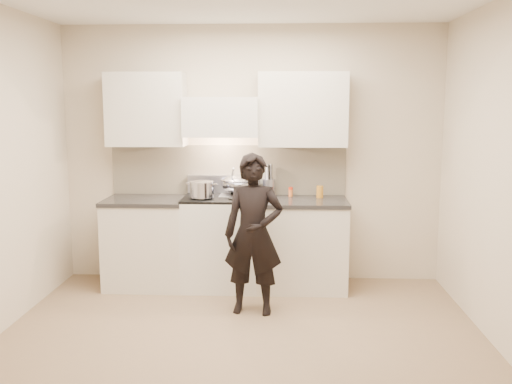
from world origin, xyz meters
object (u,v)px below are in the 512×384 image
(stove, at_px, (221,241))
(wok, at_px, (238,184))
(utensil_crock, at_px, (269,186))
(person, at_px, (254,234))
(counter_right, at_px, (302,244))

(stove, height_order, wok, wok)
(stove, height_order, utensil_crock, utensil_crock)
(person, bearing_deg, utensil_crock, 88.41)
(person, bearing_deg, stove, 121.71)
(stove, bearing_deg, counter_right, 0.00)
(utensil_crock, bearing_deg, stove, -155.33)
(stove, height_order, counter_right, stove)
(stove, bearing_deg, person, -63.39)
(stove, distance_m, utensil_crock, 0.77)
(stove, height_order, person, person)
(counter_right, xyz_separation_m, wok, (-0.66, 0.14, 0.60))
(counter_right, bearing_deg, utensil_crock, 147.14)
(counter_right, relative_size, utensil_crock, 2.73)
(stove, distance_m, person, 0.87)
(wok, relative_size, person, 0.32)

